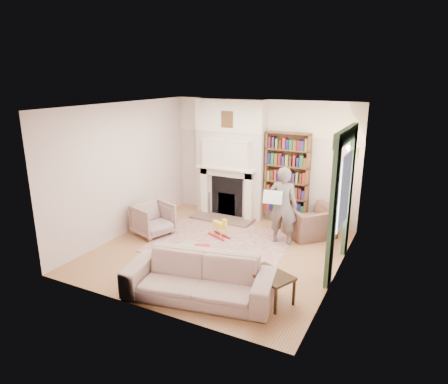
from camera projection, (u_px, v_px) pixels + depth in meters
The scene contains 25 objects.
floor at pixel (218, 251), 7.83m from camera, with size 4.50×4.50×0.00m, color brown.
ceiling at pixel (218, 106), 7.04m from camera, with size 4.50×4.50×0.00m, color white.
wall_back at pixel (263, 160), 9.35m from camera, with size 4.50×4.50×0.00m, color beige.
wall_front at pixel (142, 220), 5.51m from camera, with size 4.50×4.50×0.00m, color beige.
wall_left at pixel (124, 170), 8.41m from camera, with size 4.50×4.50×0.00m, color beige.
wall_right at pixel (341, 199), 6.45m from camera, with size 4.50×4.50×0.00m, color beige.
fireplace at pixel (230, 159), 9.51m from camera, with size 1.70×0.58×2.80m.
bookcase at pixel (287, 174), 9.02m from camera, with size 1.00×0.24×1.85m, color brown.
window at pixel (345, 190), 6.79m from camera, with size 0.02×0.90×1.30m, color silver.
curtain_left at pixel (333, 216), 6.27m from camera, with size 0.07×0.32×2.40m, color #314C33.
curtain_right at pixel (349, 193), 7.47m from camera, with size 0.07×0.32×2.40m, color #314C33.
pelmet at pixel (347, 135), 6.54m from camera, with size 0.09×1.70×0.24m, color #314C33.
wall_sconce at pixel (347, 152), 7.69m from camera, with size 0.20×0.24×0.24m, color gold, non-canonical shape.
rug at pixel (221, 242), 8.26m from camera, with size 2.72×2.09×0.01m, color #B9AA8C.
armchair_reading at pixel (311, 222), 8.46m from camera, with size 1.00×0.88×0.65m, color #4B3228.
armchair_left at pixel (153, 219), 8.58m from camera, with size 0.73×0.76×0.69m, color #9F9483.
sofa at pixel (199, 278), 6.13m from camera, with size 2.29×0.90×0.67m, color #BEB29D.
man_reading at pixel (283, 206), 8.01m from camera, with size 0.59×0.38×1.61m, color #5C4F49.
newspaper at pixel (273, 197), 7.84m from camera, with size 0.38×0.02×0.27m, color beige.
coffee_table at pixel (269, 287), 6.07m from camera, with size 0.70×0.45×0.45m, color #382713, non-canonical shape.
paraffin_heater at pixel (206, 202), 9.96m from camera, with size 0.24×0.24×0.55m, color #95979C.
rocking_horse at pixel (219, 227), 8.44m from camera, with size 0.52×0.21×0.46m, color yellow, non-canonical shape.
board_game at pixel (188, 246), 8.02m from camera, with size 0.40×0.40×0.03m, color #EFD654.
game_box_lid at pixel (202, 247), 7.93m from camera, with size 0.30×0.20×0.05m, color red.
comic_annuals at pixel (212, 259), 7.47m from camera, with size 1.17×0.66×0.02m.
Camera 1 is at (3.36, -6.34, 3.33)m, focal length 32.00 mm.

